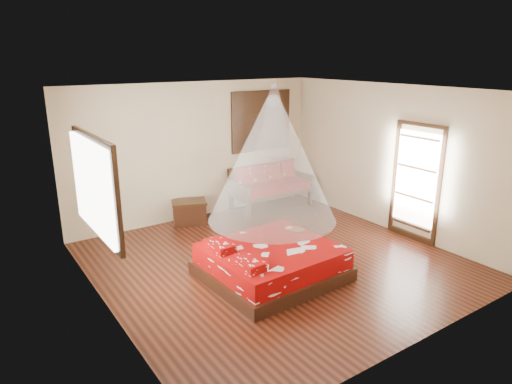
% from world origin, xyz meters
% --- Properties ---
extents(room, '(5.54, 5.54, 2.84)m').
position_xyz_m(room, '(0.00, 0.00, 1.40)').
color(room, black).
rests_on(room, ground).
extents(bed, '(2.01, 1.83, 0.63)m').
position_xyz_m(bed, '(-0.39, -0.40, 0.25)').
color(bed, black).
rests_on(bed, floor).
extents(daybed, '(1.81, 0.81, 0.95)m').
position_xyz_m(daybed, '(1.60, 2.38, 0.52)').
color(daybed, black).
rests_on(daybed, floor).
extents(storage_chest, '(0.82, 0.72, 0.47)m').
position_xyz_m(storage_chest, '(-0.36, 2.45, 0.24)').
color(storage_chest, black).
rests_on(storage_chest, floor).
extents(shutter_panel, '(1.52, 0.06, 1.32)m').
position_xyz_m(shutter_panel, '(1.60, 2.72, 1.90)').
color(shutter_panel, black).
rests_on(shutter_panel, wall_back).
extents(window_left, '(0.10, 1.74, 1.34)m').
position_xyz_m(window_left, '(-2.71, 0.20, 1.70)').
color(window_left, black).
rests_on(window_left, wall_left).
extents(glazed_door, '(0.08, 1.02, 2.16)m').
position_xyz_m(glazed_door, '(2.72, -0.60, 1.07)').
color(glazed_door, black).
rests_on(glazed_door, floor).
extents(wine_tray, '(0.23, 0.23, 0.19)m').
position_xyz_m(wine_tray, '(0.36, -0.11, 0.55)').
color(wine_tray, brown).
rests_on(wine_tray, bed).
extents(mosquito_net_main, '(1.90, 1.90, 1.80)m').
position_xyz_m(mosquito_net_main, '(-0.38, -0.40, 1.85)').
color(mosquito_net_main, white).
rests_on(mosquito_net_main, ceiling).
extents(mosquito_net_daybed, '(0.83, 0.83, 1.50)m').
position_xyz_m(mosquito_net_daybed, '(1.60, 2.25, 2.00)').
color(mosquito_net_daybed, white).
rests_on(mosquito_net_daybed, ceiling).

